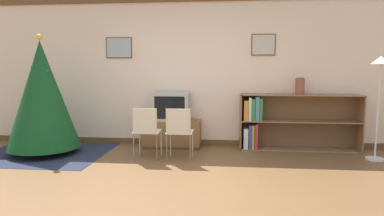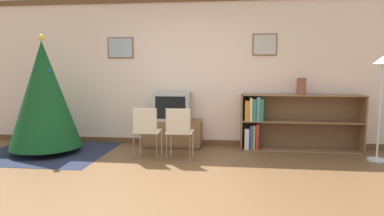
{
  "view_description": "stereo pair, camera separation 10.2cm",
  "coord_description": "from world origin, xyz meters",
  "px_view_note": "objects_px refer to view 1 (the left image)",
  "views": [
    {
      "loc": [
        0.78,
        -3.87,
        1.43
      ],
      "look_at": [
        0.24,
        1.3,
        0.82
      ],
      "focal_mm": 32.0,
      "sensor_mm": 36.0,
      "label": 1
    },
    {
      "loc": [
        0.88,
        -3.86,
        1.43
      ],
      "look_at": [
        0.24,
        1.3,
        0.82
      ],
      "focal_mm": 32.0,
      "sensor_mm": 36.0,
      "label": 2
    }
  ],
  "objects_px": {
    "bookshelf": "(281,121)",
    "standing_lamp": "(380,81)",
    "vase": "(300,86)",
    "tv_console": "(172,134)",
    "christmas_tree": "(42,95)",
    "folding_chair_right": "(179,130)",
    "television": "(172,106)",
    "folding_chair_left": "(146,130)"
  },
  "relations": [
    {
      "from": "christmas_tree",
      "to": "television",
      "type": "distance_m",
      "value": 2.16
    },
    {
      "from": "vase",
      "to": "standing_lamp",
      "type": "xyz_separation_m",
      "value": [
        1.07,
        -0.54,
        0.11
      ]
    },
    {
      "from": "television",
      "to": "folding_chair_right",
      "type": "height_order",
      "value": "television"
    },
    {
      "from": "tv_console",
      "to": "television",
      "type": "height_order",
      "value": "television"
    },
    {
      "from": "tv_console",
      "to": "standing_lamp",
      "type": "xyz_separation_m",
      "value": [
        3.29,
        -0.5,
        0.98
      ]
    },
    {
      "from": "tv_console",
      "to": "bookshelf",
      "type": "xyz_separation_m",
      "value": [
        1.93,
        0.07,
        0.24
      ]
    },
    {
      "from": "folding_chair_right",
      "to": "folding_chair_left",
      "type": "bearing_deg",
      "value": 180.0
    },
    {
      "from": "television",
      "to": "bookshelf",
      "type": "height_order",
      "value": "television"
    },
    {
      "from": "folding_chair_left",
      "to": "bookshelf",
      "type": "bearing_deg",
      "value": 22.92
    },
    {
      "from": "folding_chair_right",
      "to": "vase",
      "type": "relative_size",
      "value": 2.83
    },
    {
      "from": "tv_console",
      "to": "vase",
      "type": "height_order",
      "value": "vase"
    },
    {
      "from": "christmas_tree",
      "to": "folding_chair_right",
      "type": "xyz_separation_m",
      "value": [
        2.3,
        -0.19,
        -0.51
      ]
    },
    {
      "from": "christmas_tree",
      "to": "folding_chair_right",
      "type": "relative_size",
      "value": 2.4
    },
    {
      "from": "tv_console",
      "to": "bookshelf",
      "type": "distance_m",
      "value": 1.95
    },
    {
      "from": "television",
      "to": "standing_lamp",
      "type": "bearing_deg",
      "value": -8.66
    },
    {
      "from": "bookshelf",
      "to": "tv_console",
      "type": "bearing_deg",
      "value": -178.06
    },
    {
      "from": "vase",
      "to": "standing_lamp",
      "type": "relative_size",
      "value": 0.18
    },
    {
      "from": "vase",
      "to": "folding_chair_right",
      "type": "bearing_deg",
      "value": -155.59
    },
    {
      "from": "folding_chair_right",
      "to": "bookshelf",
      "type": "distance_m",
      "value": 1.91
    },
    {
      "from": "television",
      "to": "folding_chair_right",
      "type": "relative_size",
      "value": 0.78
    },
    {
      "from": "tv_console",
      "to": "folding_chair_right",
      "type": "height_order",
      "value": "folding_chair_right"
    },
    {
      "from": "television",
      "to": "standing_lamp",
      "type": "height_order",
      "value": "standing_lamp"
    },
    {
      "from": "television",
      "to": "bookshelf",
      "type": "relative_size",
      "value": 0.31
    },
    {
      "from": "television",
      "to": "tv_console",
      "type": "bearing_deg",
      "value": 90.0
    },
    {
      "from": "folding_chair_left",
      "to": "christmas_tree",
      "type": "bearing_deg",
      "value": 173.82
    },
    {
      "from": "bookshelf",
      "to": "vase",
      "type": "relative_size",
      "value": 7.07
    },
    {
      "from": "tv_console",
      "to": "standing_lamp",
      "type": "relative_size",
      "value": 0.64
    },
    {
      "from": "folding_chair_left",
      "to": "standing_lamp",
      "type": "xyz_separation_m",
      "value": [
        3.55,
        0.36,
        0.76
      ]
    },
    {
      "from": "tv_console",
      "to": "folding_chair_left",
      "type": "relative_size",
      "value": 1.26
    },
    {
      "from": "bookshelf",
      "to": "christmas_tree",
      "type": "bearing_deg",
      "value": -169.55
    },
    {
      "from": "vase",
      "to": "standing_lamp",
      "type": "height_order",
      "value": "standing_lamp"
    },
    {
      "from": "television",
      "to": "bookshelf",
      "type": "distance_m",
      "value": 1.95
    },
    {
      "from": "vase",
      "to": "standing_lamp",
      "type": "distance_m",
      "value": 1.2
    },
    {
      "from": "bookshelf",
      "to": "folding_chair_right",
      "type": "bearing_deg",
      "value": -151.04
    },
    {
      "from": "christmas_tree",
      "to": "standing_lamp",
      "type": "distance_m",
      "value": 5.34
    },
    {
      "from": "christmas_tree",
      "to": "vase",
      "type": "relative_size",
      "value": 6.78
    },
    {
      "from": "vase",
      "to": "standing_lamp",
      "type": "bearing_deg",
      "value": -26.68
    },
    {
      "from": "folding_chair_right",
      "to": "vase",
      "type": "bearing_deg",
      "value": 24.41
    },
    {
      "from": "folding_chair_right",
      "to": "standing_lamp",
      "type": "relative_size",
      "value": 0.51
    },
    {
      "from": "folding_chair_left",
      "to": "vase",
      "type": "bearing_deg",
      "value": 19.78
    },
    {
      "from": "bookshelf",
      "to": "standing_lamp",
      "type": "distance_m",
      "value": 1.65
    },
    {
      "from": "bookshelf",
      "to": "vase",
      "type": "height_order",
      "value": "vase"
    }
  ]
}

